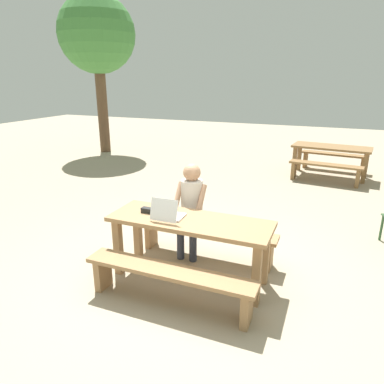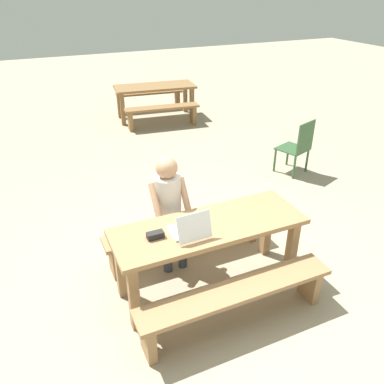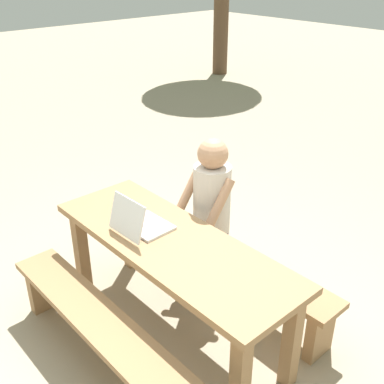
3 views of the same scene
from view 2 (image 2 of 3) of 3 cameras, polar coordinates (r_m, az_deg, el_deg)
name	(u,v)px [view 2 (image 2 of 3)]	position (r m, az deg, el deg)	size (l,w,h in m)	color
ground_plane	(208,285)	(4.27, 2.34, -13.45)	(30.00, 30.00, 0.00)	tan
picnic_table_front	(209,235)	(3.87, 2.53, -6.35)	(1.92, 0.67, 0.78)	#9E754C
bench_near	(237,297)	(3.68, 6.57, -15.14)	(1.91, 0.30, 0.43)	#9E754C
bench_far	(186,231)	(4.48, -0.86, -5.76)	(1.91, 0.30, 0.43)	#9E754C
laptop	(190,229)	(3.61, -0.34, -5.44)	(0.34, 0.35, 0.27)	white
small_pouch	(155,235)	(3.60, -5.40, -6.34)	(0.16, 0.08, 0.06)	black
person_seated	(169,205)	(4.16, -3.40, -1.88)	(0.40, 0.40, 1.29)	#333847
plastic_chair	(298,146)	(6.59, 15.25, 6.48)	(0.56, 0.56, 0.92)	#335933
picnic_table_mid	(155,91)	(9.16, -5.47, 14.56)	(1.87, 0.94, 0.75)	olive
bench_mid_south	(162,112)	(8.62, -4.39, 11.65)	(1.64, 0.48, 0.45)	olive
bench_mid_north	(149,96)	(9.87, -6.26, 13.78)	(1.64, 0.48, 0.45)	olive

